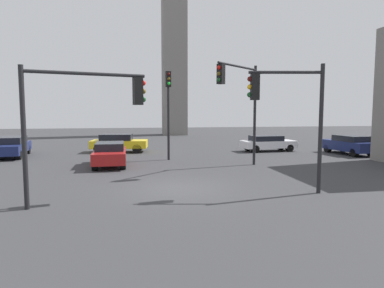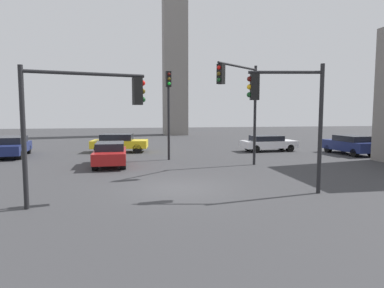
{
  "view_description": "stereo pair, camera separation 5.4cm",
  "coord_description": "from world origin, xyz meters",
  "px_view_note": "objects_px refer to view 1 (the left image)",
  "views": [
    {
      "loc": [
        -1.81,
        -14.06,
        3.23
      ],
      "look_at": [
        1.11,
        3.36,
        1.51
      ],
      "focal_mm": 32.13,
      "sensor_mm": 36.0,
      "label": 1
    },
    {
      "loc": [
        -1.76,
        -14.07,
        3.23
      ],
      "look_at": [
        1.11,
        3.36,
        1.51
      ],
      "focal_mm": 32.13,
      "sensor_mm": 36.0,
      "label": 2
    }
  ],
  "objects_px": {
    "traffic_light_2": "(168,99)",
    "car_4": "(110,154)",
    "car_3": "(118,142)",
    "car_1": "(268,143)",
    "traffic_light_3": "(87,105)",
    "traffic_light_1": "(287,104)",
    "traffic_light_0": "(240,93)",
    "car_0": "(9,146)",
    "car_2": "(349,144)"
  },
  "relations": [
    {
      "from": "car_3",
      "to": "traffic_light_1",
      "type": "bearing_deg",
      "value": -57.87
    },
    {
      "from": "traffic_light_3",
      "to": "car_3",
      "type": "distance_m",
      "value": 15.13
    },
    {
      "from": "car_3",
      "to": "traffic_light_0",
      "type": "bearing_deg",
      "value": -45.36
    },
    {
      "from": "car_2",
      "to": "car_3",
      "type": "relative_size",
      "value": 0.98
    },
    {
      "from": "traffic_light_0",
      "to": "traffic_light_1",
      "type": "relative_size",
      "value": 1.17
    },
    {
      "from": "traffic_light_1",
      "to": "traffic_light_3",
      "type": "xyz_separation_m",
      "value": [
        -7.44,
        -0.15,
        -0.09
      ]
    },
    {
      "from": "car_2",
      "to": "traffic_light_2",
      "type": "bearing_deg",
      "value": 86.3
    },
    {
      "from": "car_1",
      "to": "car_0",
      "type": "bearing_deg",
      "value": 176.77
    },
    {
      "from": "car_0",
      "to": "car_3",
      "type": "xyz_separation_m",
      "value": [
        7.44,
        1.53,
        0.01
      ]
    },
    {
      "from": "traffic_light_2",
      "to": "car_4",
      "type": "distance_m",
      "value": 5.25
    },
    {
      "from": "traffic_light_1",
      "to": "car_0",
      "type": "height_order",
      "value": "traffic_light_1"
    },
    {
      "from": "car_3",
      "to": "car_4",
      "type": "distance_m",
      "value": 6.76
    },
    {
      "from": "traffic_light_3",
      "to": "traffic_light_0",
      "type": "bearing_deg",
      "value": 23.34
    },
    {
      "from": "car_1",
      "to": "car_3",
      "type": "xyz_separation_m",
      "value": [
        -11.74,
        1.31,
        0.09
      ]
    },
    {
      "from": "traffic_light_0",
      "to": "car_3",
      "type": "relative_size",
      "value": 1.31
    },
    {
      "from": "traffic_light_3",
      "to": "car_4",
      "type": "xyz_separation_m",
      "value": [
        0.17,
        8.13,
        -2.7
      ]
    },
    {
      "from": "car_1",
      "to": "car_3",
      "type": "bearing_deg",
      "value": 169.74
    },
    {
      "from": "traffic_light_2",
      "to": "traffic_light_3",
      "type": "xyz_separation_m",
      "value": [
        -3.82,
        -10.04,
        -0.56
      ]
    },
    {
      "from": "traffic_light_0",
      "to": "traffic_light_2",
      "type": "bearing_deg",
      "value": -91.97
    },
    {
      "from": "traffic_light_2",
      "to": "car_0",
      "type": "distance_m",
      "value": 11.83
    },
    {
      "from": "car_4",
      "to": "car_1",
      "type": "bearing_deg",
      "value": 113.19
    },
    {
      "from": "traffic_light_3",
      "to": "car_4",
      "type": "relative_size",
      "value": 1.16
    },
    {
      "from": "traffic_light_1",
      "to": "car_4",
      "type": "height_order",
      "value": "traffic_light_1"
    },
    {
      "from": "traffic_light_1",
      "to": "car_1",
      "type": "distance_m",
      "value": 14.49
    },
    {
      "from": "traffic_light_2",
      "to": "car_4",
      "type": "height_order",
      "value": "traffic_light_2"
    },
    {
      "from": "traffic_light_0",
      "to": "traffic_light_1",
      "type": "xyz_separation_m",
      "value": [
        0.07,
        -5.82,
        -0.69
      ]
    },
    {
      "from": "traffic_light_1",
      "to": "car_3",
      "type": "height_order",
      "value": "traffic_light_1"
    },
    {
      "from": "traffic_light_1",
      "to": "traffic_light_0",
      "type": "bearing_deg",
      "value": -79.97
    },
    {
      "from": "car_1",
      "to": "traffic_light_0",
      "type": "bearing_deg",
      "value": -125.82
    },
    {
      "from": "car_3",
      "to": "traffic_light_3",
      "type": "bearing_deg",
      "value": -84.92
    },
    {
      "from": "traffic_light_1",
      "to": "traffic_light_2",
      "type": "distance_m",
      "value": 10.54
    },
    {
      "from": "traffic_light_0",
      "to": "car_0",
      "type": "height_order",
      "value": "traffic_light_0"
    },
    {
      "from": "traffic_light_0",
      "to": "car_2",
      "type": "bearing_deg",
      "value": 162.43
    },
    {
      "from": "car_1",
      "to": "car_3",
      "type": "distance_m",
      "value": 11.81
    },
    {
      "from": "traffic_light_0",
      "to": "car_4",
      "type": "distance_m",
      "value": 8.28
    },
    {
      "from": "traffic_light_1",
      "to": "car_3",
      "type": "relative_size",
      "value": 1.12
    },
    {
      "from": "traffic_light_2",
      "to": "car_4",
      "type": "bearing_deg",
      "value": -68.67
    },
    {
      "from": "traffic_light_2",
      "to": "car_2",
      "type": "xyz_separation_m",
      "value": [
        13.49,
        0.67,
        -3.23
      ]
    },
    {
      "from": "car_3",
      "to": "car_4",
      "type": "bearing_deg",
      "value": -85.14
    },
    {
      "from": "traffic_light_2",
      "to": "car_3",
      "type": "bearing_deg",
      "value": -150.91
    },
    {
      "from": "traffic_light_2",
      "to": "car_0",
      "type": "relative_size",
      "value": 1.15
    },
    {
      "from": "traffic_light_2",
      "to": "car_3",
      "type": "relative_size",
      "value": 1.29
    },
    {
      "from": "car_3",
      "to": "car_2",
      "type": "bearing_deg",
      "value": -7.34
    },
    {
      "from": "car_3",
      "to": "car_4",
      "type": "height_order",
      "value": "car_3"
    },
    {
      "from": "traffic_light_1",
      "to": "car_2",
      "type": "distance_m",
      "value": 14.72
    },
    {
      "from": "car_0",
      "to": "car_4",
      "type": "height_order",
      "value": "car_0"
    },
    {
      "from": "traffic_light_1",
      "to": "car_0",
      "type": "relative_size",
      "value": 1.0
    },
    {
      "from": "traffic_light_1",
      "to": "traffic_light_2",
      "type": "relative_size",
      "value": 0.87
    },
    {
      "from": "traffic_light_1",
      "to": "traffic_light_3",
      "type": "relative_size",
      "value": 1.07
    },
    {
      "from": "traffic_light_2",
      "to": "car_2",
      "type": "distance_m",
      "value": 13.89
    }
  ]
}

